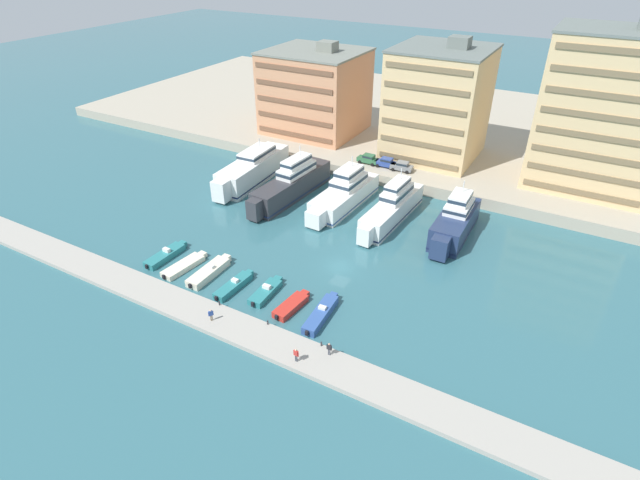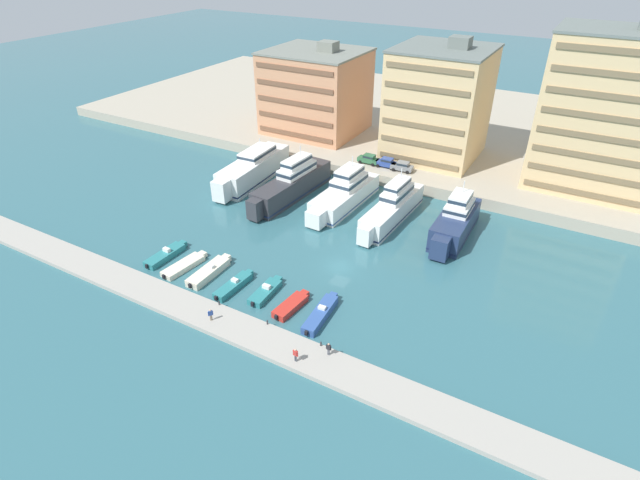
# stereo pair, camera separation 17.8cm
# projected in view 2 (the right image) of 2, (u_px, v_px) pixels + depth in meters

# --- Properties ---
(ground_plane) EXTENTS (400.00, 400.00, 0.00)m
(ground_plane) POSITION_uv_depth(u_px,v_px,m) (340.00, 267.00, 70.18)
(ground_plane) COLOR #336670
(quay_promenade) EXTENTS (180.00, 70.00, 2.09)m
(quay_promenade) POSITION_uv_depth(u_px,v_px,m) (464.00, 130.00, 115.35)
(quay_promenade) COLOR #ADA38E
(quay_promenade) RESTS_ON ground
(pier_dock) EXTENTS (120.00, 4.70, 0.60)m
(pier_dock) POSITION_uv_depth(u_px,v_px,m) (269.00, 342.00, 57.00)
(pier_dock) COLOR #A8A399
(pier_dock) RESTS_ON ground
(yacht_white_far_left) EXTENTS (5.79, 21.40, 7.49)m
(yacht_white_far_left) POSITION_uv_depth(u_px,v_px,m) (253.00, 169.00, 93.03)
(yacht_white_far_left) COLOR white
(yacht_white_far_left) RESTS_ON ground
(yacht_charcoal_left) EXTENTS (5.18, 21.72, 8.71)m
(yacht_charcoal_left) POSITION_uv_depth(u_px,v_px,m) (292.00, 184.00, 87.27)
(yacht_charcoal_left) COLOR #333338
(yacht_charcoal_left) RESTS_ON ground
(yacht_white_mid_left) EXTENTS (5.69, 19.57, 8.11)m
(yacht_white_mid_left) POSITION_uv_depth(u_px,v_px,m) (345.00, 193.00, 84.90)
(yacht_white_mid_left) COLOR white
(yacht_white_mid_left) RESTS_ON ground
(yacht_white_center_left) EXTENTS (4.54, 19.66, 8.21)m
(yacht_white_center_left) POSITION_uv_depth(u_px,v_px,m) (393.00, 207.00, 80.37)
(yacht_white_center_left) COLOR white
(yacht_white_center_left) RESTS_ON ground
(yacht_navy_center) EXTENTS (4.75, 16.48, 8.47)m
(yacht_navy_center) POSITION_uv_depth(u_px,v_px,m) (455.00, 222.00, 76.07)
(yacht_navy_center) COLOR navy
(yacht_navy_center) RESTS_ON ground
(motorboat_teal_far_left) EXTENTS (2.03, 7.60, 1.45)m
(motorboat_teal_far_left) POSITION_uv_depth(u_px,v_px,m) (166.00, 255.00, 71.92)
(motorboat_teal_far_left) COLOR teal
(motorboat_teal_far_left) RESTS_ON ground
(motorboat_cream_left) EXTENTS (2.73, 7.61, 0.83)m
(motorboat_cream_left) POSITION_uv_depth(u_px,v_px,m) (184.00, 265.00, 69.82)
(motorboat_cream_left) COLOR beige
(motorboat_cream_left) RESTS_ON ground
(motorboat_cream_mid_left) EXTENTS (2.13, 8.24, 1.45)m
(motorboat_cream_mid_left) POSITION_uv_depth(u_px,v_px,m) (209.00, 271.00, 68.30)
(motorboat_cream_mid_left) COLOR beige
(motorboat_cream_mid_left) RESTS_ON ground
(motorboat_teal_center_left) EXTENTS (1.89, 7.18, 1.33)m
(motorboat_teal_center_left) POSITION_uv_depth(u_px,v_px,m) (234.00, 285.00, 65.73)
(motorboat_teal_center_left) COLOR teal
(motorboat_teal_center_left) RESTS_ON ground
(motorboat_teal_center) EXTENTS (2.14, 6.62, 1.33)m
(motorboat_teal_center) POSITION_uv_depth(u_px,v_px,m) (266.00, 291.00, 64.68)
(motorboat_teal_center) COLOR teal
(motorboat_teal_center) RESTS_ON ground
(motorboat_red_center_right) EXTENTS (2.33, 6.34, 0.91)m
(motorboat_red_center_right) POSITION_uv_depth(u_px,v_px,m) (291.00, 305.00, 62.24)
(motorboat_red_center_right) COLOR red
(motorboat_red_center_right) RESTS_ON ground
(motorboat_blue_mid_right) EXTENTS (2.23, 8.24, 1.43)m
(motorboat_blue_mid_right) POSITION_uv_depth(u_px,v_px,m) (321.00, 314.00, 60.75)
(motorboat_blue_mid_right) COLOR #33569E
(motorboat_blue_mid_right) RESTS_ON ground
(car_green_far_left) EXTENTS (4.13, 1.97, 1.80)m
(car_green_far_left) POSITION_uv_depth(u_px,v_px,m) (369.00, 159.00, 95.53)
(car_green_far_left) COLOR #2D6642
(car_green_far_left) RESTS_ON quay_promenade
(car_blue_left) EXTENTS (4.16, 2.04, 1.80)m
(car_blue_left) POSITION_uv_depth(u_px,v_px,m) (387.00, 162.00, 94.06)
(car_blue_left) COLOR #28428E
(car_blue_left) RESTS_ON quay_promenade
(car_grey_mid_left) EXTENTS (4.18, 2.09, 1.80)m
(car_grey_mid_left) POSITION_uv_depth(u_px,v_px,m) (402.00, 166.00, 92.54)
(car_grey_mid_left) COLOR slate
(car_grey_mid_left) RESTS_ON quay_promenade
(apartment_block_far_left) EXTENTS (19.86, 17.83, 19.11)m
(apartment_block_far_left) POSITION_uv_depth(u_px,v_px,m) (316.00, 91.00, 107.68)
(apartment_block_far_left) COLOR tan
(apartment_block_far_left) RESTS_ON quay_promenade
(apartment_block_left) EXTENTS (17.00, 17.55, 22.44)m
(apartment_block_left) POSITION_uv_depth(u_px,v_px,m) (439.00, 103.00, 94.67)
(apartment_block_left) COLOR #E0BC84
(apartment_block_left) RESTS_ON quay_promenade
(apartment_block_mid_left) EXTENTS (19.52, 14.87, 27.72)m
(apartment_block_mid_left) POSITION_uv_depth(u_px,v_px,m) (604.00, 113.00, 81.25)
(apartment_block_mid_left) COLOR #E0BC84
(apartment_block_mid_left) RESTS_ON quay_promenade
(pedestrian_near_edge) EXTENTS (0.69, 0.27, 1.77)m
(pedestrian_near_edge) POSITION_uv_depth(u_px,v_px,m) (295.00, 354.00, 53.46)
(pedestrian_near_edge) COLOR #4C515B
(pedestrian_near_edge) RESTS_ON pier_dock
(pedestrian_mid_deck) EXTENTS (0.65, 0.25, 1.67)m
(pedestrian_mid_deck) POSITION_uv_depth(u_px,v_px,m) (329.00, 348.00, 54.30)
(pedestrian_mid_deck) COLOR #4C515B
(pedestrian_mid_deck) RESTS_ON pier_dock
(pedestrian_far_side) EXTENTS (0.43, 0.54, 1.64)m
(pedestrian_far_side) POSITION_uv_depth(u_px,v_px,m) (211.00, 314.00, 59.16)
(pedestrian_far_side) COLOR #7A6B56
(pedestrian_far_side) RESTS_ON pier_dock
(bollard_west) EXTENTS (0.20, 0.20, 0.61)m
(bollard_west) POSITION_uv_depth(u_px,v_px,m) (219.00, 303.00, 61.95)
(bollard_west) COLOR #2D2D33
(bollard_west) RESTS_ON pier_dock
(bollard_west_mid) EXTENTS (0.20, 0.20, 0.61)m
(bollard_west_mid) POSITION_uv_depth(u_px,v_px,m) (267.00, 322.00, 58.90)
(bollard_west_mid) COLOR #2D2D33
(bollard_west_mid) RESTS_ON pier_dock
(bollard_east_mid) EXTENTS (0.20, 0.20, 0.61)m
(bollard_east_mid) POSITION_uv_depth(u_px,v_px,m) (321.00, 344.00, 55.84)
(bollard_east_mid) COLOR #2D2D33
(bollard_east_mid) RESTS_ON pier_dock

